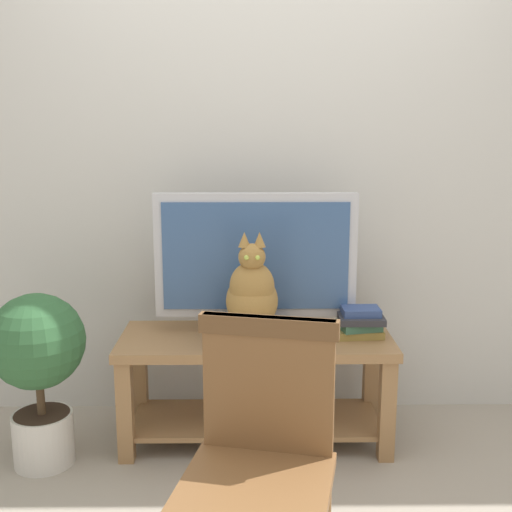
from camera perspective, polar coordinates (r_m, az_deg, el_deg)
name	(u,v)px	position (r m, az deg, el deg)	size (l,w,h in m)	color
ground_plane	(268,499)	(2.80, 1.09, -20.80)	(12.00, 12.00, 0.00)	gray
back_wall	(264,144)	(3.31, 0.69, 9.92)	(7.00, 0.12, 2.80)	beige
tv_stand	(256,370)	(3.09, -0.01, -10.08)	(1.27, 0.50, 0.52)	olive
tv	(256,260)	(3.02, -0.03, -0.31)	(0.95, 0.20, 0.67)	#B7B7BC
media_box	(252,335)	(2.94, -0.36, -7.00)	(0.39, 0.23, 0.08)	#2D2D30
cat	(252,293)	(2.86, -0.34, -3.34)	(0.23, 0.38, 0.44)	olive
wooden_chair	(261,449)	(2.04, 0.44, -16.74)	(0.52, 0.53, 0.92)	brown
book_stack	(360,323)	(3.05, 9.18, -5.89)	(0.24, 0.18, 0.14)	olive
potted_plant	(38,361)	(2.99, -18.79, -8.79)	(0.42, 0.42, 0.79)	beige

